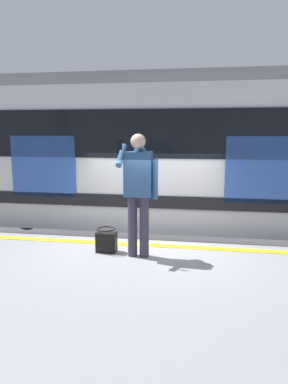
# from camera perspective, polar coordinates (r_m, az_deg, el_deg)

# --- Properties ---
(ground_plane) EXTENTS (24.14, 24.14, 0.00)m
(ground_plane) POSITION_cam_1_polar(r_m,az_deg,el_deg) (6.73, 0.41, -15.96)
(ground_plane) COLOR #3D3D3F
(platform) EXTENTS (13.62, 4.81, 1.03)m
(platform) POSITION_cam_1_polar(r_m,az_deg,el_deg) (4.42, -5.02, -23.18)
(platform) COLOR gray
(platform) RESTS_ON ground
(safety_line) EXTENTS (13.35, 0.16, 0.01)m
(safety_line) POSITION_cam_1_polar(r_m,az_deg,el_deg) (6.07, -0.04, -8.37)
(safety_line) COLOR yellow
(safety_line) RESTS_ON platform
(track_rail_near) EXTENTS (17.71, 0.08, 0.16)m
(track_rail_near) POSITION_cam_1_polar(r_m,az_deg,el_deg) (7.90, 1.98, -11.32)
(track_rail_near) COLOR slate
(track_rail_near) RESTS_ON ground
(track_rail_far) EXTENTS (17.71, 0.08, 0.16)m
(track_rail_far) POSITION_cam_1_polar(r_m,az_deg,el_deg) (9.25, 3.18, -8.18)
(track_rail_far) COLOR slate
(track_rail_far) RESTS_ON ground
(train_carriage) EXTENTS (11.85, 2.87, 3.85)m
(train_carriage) POSITION_cam_1_polar(r_m,az_deg,el_deg) (8.11, 2.19, 6.51)
(train_carriage) COLOR silver
(train_carriage) RESTS_ON ground
(passenger) EXTENTS (0.57, 0.55, 1.84)m
(passenger) POSITION_cam_1_polar(r_m,az_deg,el_deg) (5.31, -0.88, 1.12)
(passenger) COLOR #383347
(passenger) RESTS_ON platform
(handbag) EXTENTS (0.32, 0.29, 0.38)m
(handbag) POSITION_cam_1_polar(r_m,az_deg,el_deg) (5.72, -5.97, -7.73)
(handbag) COLOR black
(handbag) RESTS_ON platform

